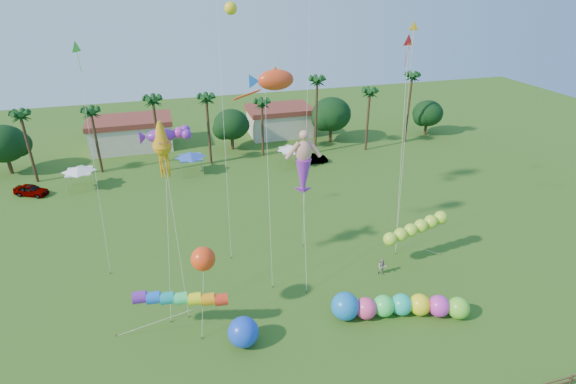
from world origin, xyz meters
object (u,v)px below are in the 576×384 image
object	(u,v)px
car_b	(314,159)
spectator_b	(382,267)
blue_ball	(243,332)
caterpillar_inflatable	(394,306)
car_a	(31,190)

from	to	relation	value
car_b	spectator_b	world-z (taller)	spectator_b
spectator_b	blue_ball	xyz separation A→B (m)	(-13.78, -4.99, 0.33)
spectator_b	blue_ball	size ratio (longest dim) A/B	0.72
car_b	caterpillar_inflatable	bearing A→B (deg)	173.14
car_a	caterpillar_inflatable	distance (m)	46.00
car_a	spectator_b	world-z (taller)	spectator_b
caterpillar_inflatable	blue_ball	world-z (taller)	blue_ball
car_a	car_b	world-z (taller)	car_a
car_b	blue_ball	distance (m)	36.24
car_a	blue_ball	bearing A→B (deg)	-121.08
car_a	caterpillar_inflatable	xyz separation A→B (m)	(32.81, -32.24, 0.24)
blue_ball	spectator_b	bearing A→B (deg)	19.89
spectator_b	caterpillar_inflatable	world-z (taller)	caterpillar_inflatable
car_a	spectator_b	distance (m)	43.70
caterpillar_inflatable	blue_ball	bearing A→B (deg)	-166.69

